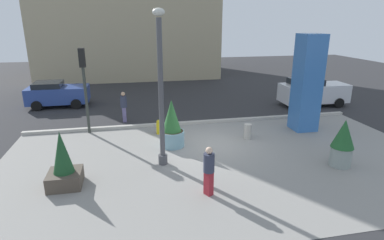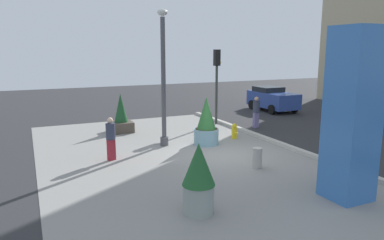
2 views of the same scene
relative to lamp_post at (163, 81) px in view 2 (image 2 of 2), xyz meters
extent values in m
plane|color=#2D2D30|center=(2.45, 5.62, -2.88)|extent=(60.00, 60.00, 0.00)
cube|color=gray|center=(2.45, -0.38, -2.88)|extent=(18.00, 10.00, 0.02)
cube|color=#B7B2A8|center=(2.45, 4.74, -2.80)|extent=(18.00, 0.24, 0.16)
cylinder|color=#4C4C51|center=(0.00, 0.00, -2.68)|extent=(0.36, 0.36, 0.40)
cylinder|color=#4C4C51|center=(0.00, 0.00, -0.08)|extent=(0.20, 0.20, 5.60)
ellipsoid|color=silver|center=(0.00, 0.00, 2.90)|extent=(0.44, 0.44, 0.28)
cube|color=#3870BC|center=(7.69, 2.75, -0.44)|extent=(1.15, 1.15, 4.89)
cylinder|color=gray|center=(6.82, -1.57, -2.49)|extent=(0.81, 0.81, 0.79)
cylinder|color=#382819|center=(6.82, -1.57, -2.11)|extent=(0.75, 0.75, 0.04)
cone|color=#235B2D|center=(6.82, -1.57, -1.53)|extent=(0.87, 0.87, 1.12)
cylinder|color=#7AA8B7|center=(0.62, 1.79, -2.51)|extent=(1.12, 1.12, 0.74)
cylinder|color=#382819|center=(0.62, 1.79, -2.16)|extent=(1.03, 1.03, 0.04)
cone|color=#2D6B33|center=(0.62, 1.79, -1.42)|extent=(0.85, 0.85, 1.44)
cube|color=#4C4238|center=(-3.51, -1.09, -2.61)|extent=(1.12, 1.12, 0.54)
cylinder|color=#382819|center=(-3.51, -1.09, -2.36)|extent=(1.06, 1.06, 0.04)
cone|color=#1E4C28|center=(-3.51, -1.09, -1.60)|extent=(0.70, 0.70, 1.48)
cylinder|color=gold|center=(0.20, 3.52, -2.61)|extent=(0.26, 0.26, 0.55)
sphere|color=gold|center=(0.20, 3.52, -2.25)|extent=(0.24, 0.24, 0.24)
cylinder|color=gold|center=(0.37, 3.52, -2.58)|extent=(0.12, 0.10, 0.10)
cylinder|color=#B2ADA3|center=(4.33, 1.99, -2.51)|extent=(0.36, 0.36, 0.75)
cylinder|color=#333833|center=(-3.26, 4.40, -1.21)|extent=(0.14, 0.14, 3.35)
cube|color=black|center=(-3.26, 4.40, 0.92)|extent=(0.28, 0.32, 0.90)
sphere|color=yellow|center=(-3.26, 4.57, 0.65)|extent=(0.18, 0.18, 0.18)
cube|color=#2D4793|center=(-5.74, 10.26, -2.09)|extent=(3.84, 1.90, 1.04)
cube|color=#1E2328|center=(-6.31, 10.26, -1.40)|extent=(1.73, 1.66, 0.34)
cylinder|color=black|center=(-4.54, 11.19, -2.56)|extent=(0.64, 0.22, 0.64)
cylinder|color=black|center=(-4.56, 9.31, -2.56)|extent=(0.64, 0.22, 0.64)
cylinder|color=black|center=(-6.92, 11.20, -2.56)|extent=(0.64, 0.22, 0.64)
cylinder|color=black|center=(-6.93, 9.33, -2.56)|extent=(0.64, 0.22, 0.64)
cube|color=slate|center=(-1.49, 5.93, -2.46)|extent=(0.22, 0.29, 0.85)
cylinder|color=#33384C|center=(-1.49, 5.93, -1.71)|extent=(0.39, 0.39, 0.64)
sphere|color=tan|center=(-1.49, 5.93, -1.28)|extent=(0.23, 0.23, 0.23)
cube|color=maroon|center=(1.20, -2.63, -2.46)|extent=(0.31, 0.34, 0.84)
cylinder|color=#33384C|center=(1.20, -2.63, -1.73)|extent=(0.49, 0.49, 0.63)
sphere|color=beige|center=(1.20, -2.63, -1.30)|extent=(0.23, 0.23, 0.23)
camera|label=1|loc=(-1.18, -11.59, 2.65)|focal=29.68mm
camera|label=2|loc=(14.85, -5.44, 1.36)|focal=33.88mm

